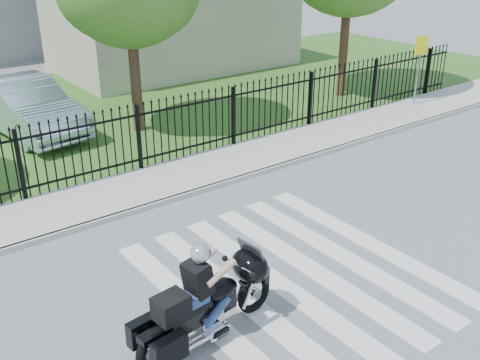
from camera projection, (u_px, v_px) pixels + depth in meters
ground at (294, 275)px, 10.36m from camera, size 120.00×120.00×0.00m
crosswalk at (294, 275)px, 10.36m from camera, size 5.00×5.50×0.01m
sidewalk at (160, 182)px, 13.98m from camera, size 40.00×2.00×0.12m
curb at (181, 196)px, 13.25m from camera, size 40.00×0.12×0.12m
grass_strip at (59, 115)px, 19.11m from camera, size 40.00×12.00×0.02m
iron_fence at (139, 139)px, 14.36m from camera, size 26.00×0.04×1.80m
building_low at (174, 27)px, 25.13m from camera, size 10.00×6.00×3.50m
motorcycle_rider at (204, 301)px, 8.47m from camera, size 2.66×1.01×1.76m
parked_car at (25, 106)px, 17.12m from camera, size 2.50×5.34×1.69m
traffic_sign at (420, 56)px, 19.26m from camera, size 0.51×0.15×2.37m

